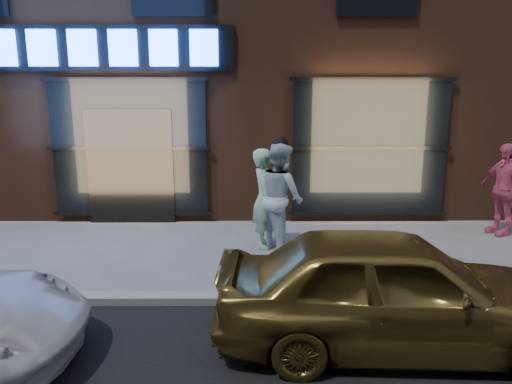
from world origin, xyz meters
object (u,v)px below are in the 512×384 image
Objects in this scene: man_bowtie at (264,198)px; gold_sedan at (395,290)px; passerby at (503,189)px; man_cap at (280,197)px.

gold_sedan is (1.41, -3.49, -0.21)m from man_bowtie.
passerby is at bearing -35.01° from gold_sedan.
gold_sedan is at bearing -156.93° from man_bowtie.
man_cap is at bearing -116.29° from man_bowtie.
gold_sedan is (1.13, -3.35, -0.28)m from man_cap.
man_bowtie is 0.32m from man_cap.
gold_sedan is at bearing -57.21° from passerby.
man_cap is (0.28, -0.14, 0.06)m from man_bowtie.
man_cap reaches higher than gold_sedan.
passerby is at bearing -107.16° from man_cap.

